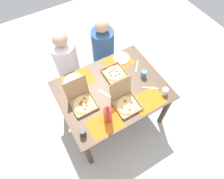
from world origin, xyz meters
TOP-DOWN VIEW (x-y plane):
  - ground_plane at (0.00, 0.00)m, footprint 6.00×6.00m
  - dining_table at (0.00, 0.00)m, footprint 1.26×0.97m
  - placemat_near_left at (-0.28, -0.33)m, footprint 0.36×0.26m
  - placemat_near_right at (0.28, -0.33)m, footprint 0.36×0.26m
  - placemat_far_left at (-0.28, 0.33)m, footprint 0.36×0.26m
  - placemat_far_right at (0.28, 0.33)m, footprint 0.36×0.26m
  - pizza_box_corner_left at (0.14, 0.19)m, footprint 0.26×0.26m
  - pizza_box_center at (-0.38, 0.02)m, footprint 0.27×0.29m
  - pizza_box_corner_right at (0.04, -0.24)m, footprint 0.27×0.30m
  - plate_far_right at (0.35, 0.36)m, footprint 0.21×0.21m
  - plate_middle at (-0.34, 0.33)m, footprint 0.23×0.23m
  - soda_bottle at (-0.23, -0.31)m, footprint 0.09×0.09m
  - cup_clear_left at (-0.53, -0.32)m, footprint 0.07×0.07m
  - cup_spare at (0.43, -0.03)m, footprint 0.07×0.07m
  - cup_clear_right at (0.50, -0.35)m, footprint 0.07×0.07m
  - fork_by_far_left at (0.41, -0.21)m, footprint 0.16×0.12m
  - knife_by_near_right at (-0.10, -0.02)m, footprint 0.11×0.20m
  - fork_by_far_right at (0.46, 0.15)m, footprint 0.14×0.15m
  - diner_left_seat at (-0.28, 0.74)m, footprint 0.32×0.32m
  - diner_right_seat at (0.28, 0.74)m, footprint 0.32×0.32m

SIDE VIEW (x-z plane):
  - ground_plane at x=0.00m, z-range 0.00..0.00m
  - diner_right_seat at x=0.28m, z-range -0.06..1.07m
  - diner_left_seat at x=-0.28m, z-range -0.06..1.11m
  - dining_table at x=0.00m, z-range 0.26..1.00m
  - placemat_near_left at x=-0.28m, z-range 0.75..0.75m
  - placemat_near_right at x=0.28m, z-range 0.75..0.75m
  - placemat_far_left at x=-0.28m, z-range 0.75..0.75m
  - placemat_far_right at x=0.28m, z-range 0.75..0.75m
  - fork_by_far_left at x=0.41m, z-range 0.75..0.75m
  - knife_by_near_right at x=-0.10m, z-range 0.75..0.75m
  - fork_by_far_right at x=0.46m, z-range 0.75..0.75m
  - plate_far_right at x=0.35m, z-range 0.74..0.77m
  - plate_middle at x=-0.34m, z-range 0.74..0.77m
  - pizza_box_corner_left at x=0.14m, z-range 0.74..0.78m
  - cup_clear_right at x=0.50m, z-range 0.75..0.84m
  - pizza_box_center at x=-0.38m, z-range 0.64..0.95m
  - pizza_box_corner_right at x=0.04m, z-range 0.64..0.94m
  - cup_spare at x=0.43m, z-range 0.75..0.84m
  - cup_clear_left at x=-0.53m, z-range 0.75..0.84m
  - soda_bottle at x=-0.23m, z-range 0.72..1.04m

